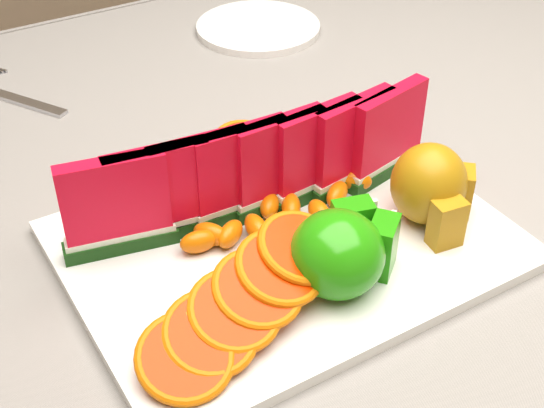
# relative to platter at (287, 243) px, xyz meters

# --- Properties ---
(table) EXTENTS (1.40, 0.90, 0.75)m
(table) POSITION_rel_platter_xyz_m (0.08, 0.11, -0.11)
(table) COLOR #4B3318
(table) RESTS_ON ground
(tablecloth) EXTENTS (1.53, 1.03, 0.20)m
(tablecloth) POSITION_rel_platter_xyz_m (0.08, 0.11, -0.05)
(tablecloth) COLOR slate
(tablecloth) RESTS_ON table
(platter) EXTENTS (0.40, 0.30, 0.01)m
(platter) POSITION_rel_platter_xyz_m (0.00, 0.00, 0.00)
(platter) COLOR silver
(platter) RESTS_ON tablecloth
(apple_cluster) EXTENTS (0.12, 0.10, 0.08)m
(apple_cluster) POSITION_rel_platter_xyz_m (0.01, -0.07, 0.04)
(apple_cluster) COLOR #138912
(apple_cluster) RESTS_ON platter
(pear_cluster) EXTENTS (0.10, 0.09, 0.08)m
(pear_cluster) POSITION_rel_platter_xyz_m (0.13, -0.04, 0.04)
(pear_cluster) COLOR #A47A0F
(pear_cluster) RESTS_ON platter
(side_plate) EXTENTS (0.22, 0.22, 0.01)m
(side_plate) POSITION_rel_platter_xyz_m (0.22, 0.43, -0.00)
(side_plate) COLOR silver
(side_plate) RESTS_ON tablecloth
(fork) EXTENTS (0.10, 0.18, 0.00)m
(fork) POSITION_rel_platter_xyz_m (-0.14, 0.43, -0.00)
(fork) COLOR silver
(fork) RESTS_ON tablecloth
(watermelon_row) EXTENTS (0.39, 0.07, 0.10)m
(watermelon_row) POSITION_rel_platter_xyz_m (0.00, 0.05, 0.05)
(watermelon_row) COLOR #113E12
(watermelon_row) RESTS_ON platter
(orange_fan_front) EXTENTS (0.23, 0.14, 0.06)m
(orange_fan_front) POSITION_rel_platter_xyz_m (-0.09, -0.08, 0.03)
(orange_fan_front) COLOR red
(orange_fan_front) RESTS_ON platter
(orange_fan_back) EXTENTS (0.23, 0.10, 0.04)m
(orange_fan_back) POSITION_rel_platter_xyz_m (-0.04, 0.12, 0.02)
(orange_fan_back) COLOR red
(orange_fan_back) RESTS_ON platter
(tangerine_segments) EXTENTS (0.22, 0.07, 0.02)m
(tangerine_segments) POSITION_rel_platter_xyz_m (0.00, 0.02, 0.02)
(tangerine_segments) COLOR #FE5D19
(tangerine_segments) RESTS_ON platter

